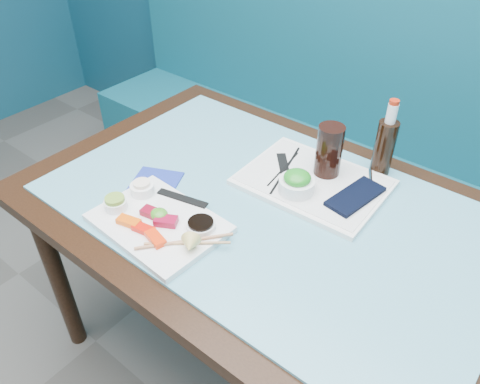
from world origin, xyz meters
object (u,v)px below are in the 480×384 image
Objects in this scene: blue_napkin at (155,183)px; seaweed_bowl at (297,186)px; cola_bottle_body at (384,148)px; booth_bench at (379,178)px; sashimi_plate at (159,223)px; cola_glass at (329,151)px; serving_tray at (313,182)px; dining_table at (268,230)px.

seaweed_bowl is at bearing 30.95° from blue_napkin.
blue_napkin is at bearing -135.84° from cola_bottle_body.
booth_bench is at bearing 108.07° from cola_bottle_body.
cola_bottle_body reaches higher than sashimi_plate.
booth_bench is 19.17× the size of cola_glass.
cola_bottle_body reaches higher than blue_napkin.
cola_bottle_body is (0.13, 0.26, 0.05)m from seaweed_bowl.
blue_napkin is (-0.35, -0.21, -0.03)m from seaweed_bowl.
serving_tray is 0.08m from seaweed_bowl.
cola_glass is at bearing 77.93° from serving_tray.
serving_tray is at bearing 82.41° from seaweed_bowl.
blue_napkin is (-0.32, -0.13, 0.09)m from dining_table.
dining_table is 4.16× the size of sashimi_plate.
sashimi_plate is at bearing -125.26° from dining_table.
serving_tray is at bearing 64.99° from sashimi_plate.
booth_bench is at bearing 90.00° from dining_table.
booth_bench is 7.44× the size of serving_tray.
sashimi_plate is at bearing -40.04° from blue_napkin.
cola_bottle_body is (0.16, 0.34, 0.18)m from dining_table.
seaweed_bowl reaches higher than sashimi_plate.
dining_table is at bearing -90.00° from booth_bench.
seaweed_bowl reaches higher than blue_napkin.
dining_table is 3.47× the size of serving_tray.
cola_bottle_body is at bearing 44.16° from blue_napkin.
booth_bench reaches higher than seaweed_bowl.
sashimi_plate is (-0.18, -0.25, 0.10)m from dining_table.
cola_bottle_body is 0.68m from blue_napkin.
booth_bench is 0.87m from seaweed_bowl.
sashimi_plate is at bearing -119.90° from cola_bottle_body.
cola_glass is at bearing 42.51° from blue_napkin.
blue_napkin is at bearing -143.45° from serving_tray.
serving_tray is at bearing -123.49° from cola_bottle_body.
serving_tray reaches higher than blue_napkin.
sashimi_plate is 2.15× the size of cola_glass.
cola_bottle_body is (0.34, 0.59, 0.08)m from sashimi_plate.
seaweed_bowl is at bearing -99.36° from serving_tray.
dining_table is 13.81× the size of seaweed_bowl.
serving_tray is (0.04, 0.16, 0.10)m from dining_table.
seaweed_bowl is at bearing 61.10° from sashimi_plate.
dining_table is at bearing -111.00° from seaweed_bowl.
cola_bottle_body is (0.11, 0.13, -0.01)m from cola_glass.
blue_napkin is at bearing -149.05° from seaweed_bowl.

